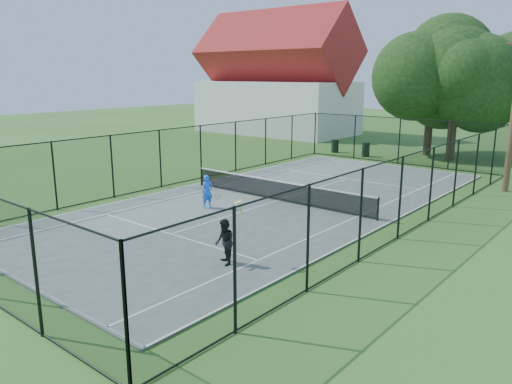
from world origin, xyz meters
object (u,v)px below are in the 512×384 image
Objects in this scene: trash_bin_left at (335,146)px; player_blue at (208,192)px; player_black at (225,242)px; trash_bin_right at (366,149)px; tennis_net at (278,190)px.

player_blue is (4.11, -17.50, 0.30)m from trash_bin_left.
trash_bin_left is at bearing 103.23° from player_blue.
player_black is (9.23, -21.85, 0.30)m from trash_bin_left.
trash_bin_left is at bearing 112.89° from player_black.
player_blue reaches higher than trash_bin_left.
trash_bin_right is at bearing -6.18° from trash_bin_left.
trash_bin_right is (-3.00, 14.26, -0.07)m from tennis_net.
trash_bin_left is 0.95× the size of trash_bin_right.
trash_bin_right is at bearing 106.86° from player_black.
tennis_net is 6.97× the size of player_blue.
tennis_net reaches higher than trash_bin_right.
trash_bin_right is 0.48× the size of player_black.
tennis_net is 15.63m from trash_bin_left.
player_blue is at bearing -76.77° from trash_bin_left.
player_blue reaches higher than tennis_net.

